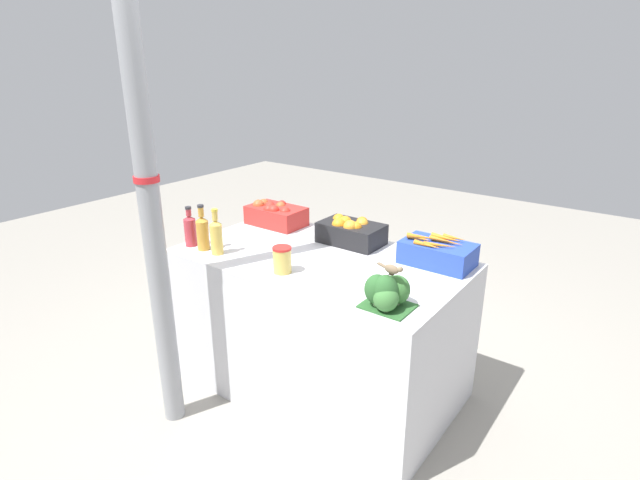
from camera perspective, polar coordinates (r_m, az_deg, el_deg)
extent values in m
plane|color=gray|center=(3.19, 0.00, -16.03)|extent=(10.00, 10.00, 0.00)
cube|color=silver|center=(2.96, 0.00, -9.47)|extent=(1.58, 0.90, 0.84)
cylinder|color=gray|center=(2.50, -19.06, 5.32)|extent=(0.11, 0.11, 2.58)
cylinder|color=red|center=(2.49, -19.22, 6.63)|extent=(0.12, 0.12, 0.03)
cube|color=red|center=(3.31, -5.02, 2.78)|extent=(0.37, 0.23, 0.12)
sphere|color=red|center=(3.23, -5.30, 3.38)|extent=(0.07, 0.07, 0.07)
sphere|color=red|center=(3.36, -5.74, 3.93)|extent=(0.06, 0.06, 0.06)
sphere|color=red|center=(3.21, -4.01, 3.15)|extent=(0.07, 0.07, 0.07)
sphere|color=#BC562D|center=(3.41, -6.44, 4.09)|extent=(0.07, 0.07, 0.07)
sphere|color=red|center=(3.36, -4.37, 4.05)|extent=(0.06, 0.06, 0.06)
sphere|color=red|center=(3.33, -5.81, 3.84)|extent=(0.06, 0.06, 0.06)
sphere|color=#BC562D|center=(3.33, -4.53, 3.81)|extent=(0.07, 0.07, 0.07)
sphere|color=red|center=(3.25, -5.81, 3.41)|extent=(0.08, 0.08, 0.08)
sphere|color=red|center=(3.29, -5.69, 3.69)|extent=(0.07, 0.07, 0.07)
sphere|color=#BC562D|center=(3.35, -7.04, 3.95)|extent=(0.08, 0.08, 0.08)
cube|color=black|center=(2.97, 3.59, 0.77)|extent=(0.37, 0.23, 0.12)
sphere|color=orange|center=(2.90, 4.14, 1.41)|extent=(0.07, 0.07, 0.07)
sphere|color=orange|center=(2.93, 2.15, 1.73)|extent=(0.08, 0.08, 0.08)
sphere|color=orange|center=(2.98, 2.90, 2.00)|extent=(0.08, 0.08, 0.08)
sphere|color=orange|center=(2.97, 4.82, 1.79)|extent=(0.08, 0.08, 0.08)
sphere|color=orange|center=(2.97, 2.60, 1.80)|extent=(0.08, 0.08, 0.08)
sphere|color=orange|center=(3.06, 2.20, 2.33)|extent=(0.07, 0.07, 0.07)
sphere|color=orange|center=(3.05, 2.15, 2.31)|extent=(0.08, 0.08, 0.08)
sphere|color=orange|center=(3.00, 4.83, 2.02)|extent=(0.07, 0.07, 0.07)
sphere|color=orange|center=(2.89, 3.47, 1.48)|extent=(0.08, 0.08, 0.08)
cube|color=#2847B7|center=(2.73, 13.29, -1.52)|extent=(0.37, 0.23, 0.12)
cone|color=orange|center=(2.71, 14.37, -0.19)|extent=(0.17, 0.02, 0.02)
cone|color=orange|center=(2.72, 14.22, 0.20)|extent=(0.16, 0.03, 0.03)
cone|color=orange|center=(2.72, 11.29, 0.21)|extent=(0.13, 0.03, 0.03)
cone|color=orange|center=(2.75, 15.12, 0.23)|extent=(0.12, 0.03, 0.03)
cone|color=orange|center=(2.70, 13.86, -0.01)|extent=(0.14, 0.02, 0.02)
cone|color=orange|center=(2.64, 12.18, -0.57)|extent=(0.15, 0.04, 0.03)
cone|color=orange|center=(2.64, 13.52, -0.58)|extent=(0.17, 0.07, 0.03)
cone|color=orange|center=(2.72, 11.50, 0.34)|extent=(0.16, 0.07, 0.03)
cube|color=#2D602D|center=(2.26, 7.72, -7.49)|extent=(0.22, 0.18, 0.01)
ellipsoid|color=#2D602D|center=(2.19, 7.48, -5.78)|extent=(0.11, 0.11, 0.15)
cylinder|color=#B2C693|center=(2.23, 7.39, -7.45)|extent=(0.03, 0.03, 0.02)
ellipsoid|color=#387033|center=(2.25, 8.42, -5.49)|extent=(0.13, 0.13, 0.11)
cylinder|color=#B2C693|center=(2.28, 8.35, -6.83)|extent=(0.03, 0.03, 0.02)
ellipsoid|color=#427F3D|center=(2.19, 7.54, -6.63)|extent=(0.11, 0.11, 0.12)
cylinder|color=#B2C693|center=(2.21, 7.49, -7.73)|extent=(0.03, 0.03, 0.02)
ellipsoid|color=#387033|center=(2.24, 8.78, -5.61)|extent=(0.12, 0.12, 0.13)
cylinder|color=#B2C693|center=(2.27, 8.70, -6.95)|extent=(0.03, 0.03, 0.02)
ellipsoid|color=#2D602D|center=(2.22, 6.55, -5.60)|extent=(0.11, 0.11, 0.14)
cylinder|color=#B2C693|center=(2.25, 6.48, -7.16)|extent=(0.03, 0.03, 0.02)
cylinder|color=#B2333D|center=(3.02, -14.59, 0.85)|extent=(0.07, 0.07, 0.16)
cone|color=#B2333D|center=(2.99, -14.74, 2.50)|extent=(0.07, 0.07, 0.02)
cylinder|color=#B2333D|center=(2.98, -14.80, 3.07)|extent=(0.03, 0.03, 0.04)
cylinder|color=#2D2D33|center=(2.97, -14.84, 3.58)|extent=(0.04, 0.04, 0.01)
cylinder|color=gold|center=(2.94, -13.24, 0.52)|extent=(0.07, 0.07, 0.17)
cone|color=gold|center=(2.91, -13.39, 2.37)|extent=(0.07, 0.07, 0.03)
cylinder|color=gold|center=(2.89, -13.46, 3.14)|extent=(0.03, 0.03, 0.05)
cylinder|color=#2D2D33|center=(2.88, -13.52, 3.80)|extent=(0.04, 0.04, 0.01)
cylinder|color=gold|center=(2.85, -11.73, 0.08)|extent=(0.07, 0.07, 0.17)
cone|color=gold|center=(2.82, -11.88, 1.98)|extent=(0.07, 0.07, 0.03)
cylinder|color=gold|center=(2.81, -11.93, 2.72)|extent=(0.03, 0.03, 0.05)
cylinder|color=gold|center=(2.80, -11.98, 3.36)|extent=(0.04, 0.04, 0.01)
cylinder|color=#DBBC56|center=(2.57, -4.34, -2.38)|extent=(0.10, 0.10, 0.13)
cylinder|color=red|center=(2.54, -4.38, -0.94)|extent=(0.10, 0.10, 0.01)
cube|color=#4C3D2D|center=(2.17, 8.16, -3.88)|extent=(0.02, 0.02, 0.01)
ellipsoid|color=#7A664C|center=(2.16, 8.19, -3.32)|extent=(0.08, 0.04, 0.04)
sphere|color=#897556|center=(2.14, 9.14, -3.33)|extent=(0.03, 0.03, 0.03)
cone|color=#4C3D28|center=(2.13, 9.39, -3.41)|extent=(0.01, 0.01, 0.01)
cube|color=#7A664C|center=(2.19, 7.05, -2.85)|extent=(0.04, 0.02, 0.01)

